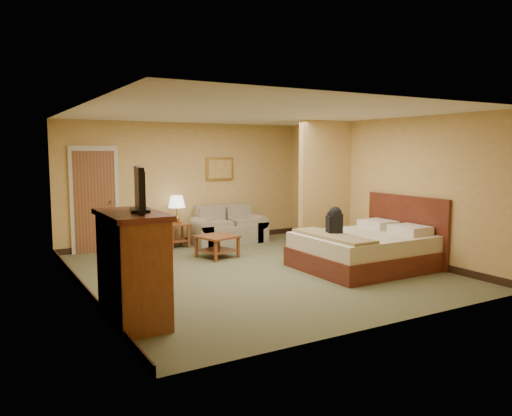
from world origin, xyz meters
TOP-DOWN VIEW (x-y plane):
  - floor at (0.00, 0.00)m, footprint 6.00×6.00m
  - ceiling at (0.00, 0.00)m, footprint 6.00×6.00m
  - back_wall at (0.00, 3.00)m, footprint 5.50×0.02m
  - left_wall at (-2.75, 0.00)m, footprint 0.02×6.00m
  - right_wall at (2.75, 0.00)m, footprint 0.02×6.00m
  - partition at (2.15, 0.93)m, footprint 1.20×0.15m
  - door at (-1.95, 2.96)m, footprint 0.94×0.16m
  - baseboard at (0.00, 2.99)m, footprint 5.50×0.02m
  - loveseat at (0.79, 2.57)m, footprint 1.61×0.75m
  - side_table at (-0.36, 2.65)m, footprint 0.45×0.45m
  - table_lamp at (-0.36, 2.65)m, footprint 0.35×0.35m
  - coffee_table at (-0.09, 1.29)m, footprint 0.80×0.80m
  - wall_picture at (0.79, 2.97)m, footprint 0.67×0.04m
  - dresser at (-2.48, -1.45)m, footprint 0.64×1.22m
  - tv at (-2.38, -1.45)m, footprint 0.29×0.84m
  - bed at (1.81, -0.73)m, footprint 2.19×1.86m
  - backpack at (1.20, -0.57)m, footprint 0.27×0.33m

SIDE VIEW (x-z plane):
  - floor at x=0.00m, z-range 0.00..0.00m
  - baseboard at x=0.00m, z-range 0.00..0.12m
  - loveseat at x=0.79m, z-range -0.14..0.67m
  - coffee_table at x=-0.09m, z-range 0.09..0.51m
  - bed at x=1.81m, z-range -0.28..0.93m
  - side_table at x=-0.36m, z-range 0.08..0.58m
  - dresser at x=-2.48m, z-range 0.01..1.31m
  - backpack at x=1.20m, z-range 0.60..1.09m
  - table_lamp at x=-0.36m, z-range 0.65..1.23m
  - door at x=-1.95m, z-range -0.02..2.08m
  - back_wall at x=0.00m, z-range 0.00..2.60m
  - left_wall at x=-2.75m, z-range 0.00..2.60m
  - right_wall at x=2.75m, z-range 0.00..2.60m
  - partition at x=2.15m, z-range 0.00..2.60m
  - tv at x=-2.38m, z-range 1.29..1.80m
  - wall_picture at x=0.79m, z-range 1.34..1.86m
  - ceiling at x=0.00m, z-range 2.60..2.60m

